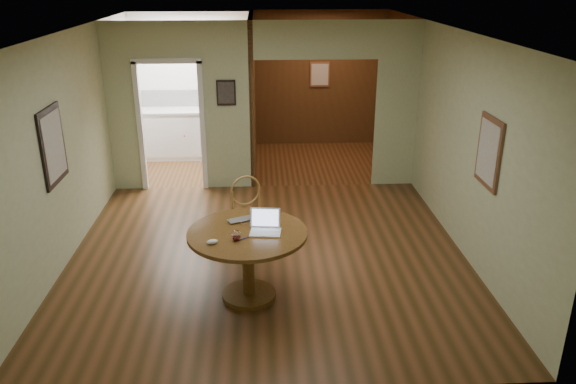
{
  "coord_description": "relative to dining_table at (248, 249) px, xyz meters",
  "views": [
    {
      "loc": [
        -0.07,
        -6.37,
        3.38
      ],
      "look_at": [
        0.24,
        -0.2,
        0.95
      ],
      "focal_mm": 35.0,
      "sensor_mm": 36.0,
      "label": 1
    }
  ],
  "objects": [
    {
      "name": "open_laptop",
      "position": [
        0.19,
        0.01,
        0.27
      ],
      "size": [
        0.35,
        0.31,
        0.23
      ],
      "rotation": [
        0.0,
        0.0,
        -0.12
      ],
      "color": "white",
      "rests_on": "dining_table"
    },
    {
      "name": "dining_table",
      "position": [
        0.0,
        0.0,
        0.0
      ],
      "size": [
        1.28,
        1.28,
        0.8
      ],
      "rotation": [
        0.0,
        0.0,
        -0.03
      ],
      "color": "brown",
      "rests_on": "ground"
    },
    {
      "name": "mouse",
      "position": [
        -0.35,
        -0.27,
        0.23
      ],
      "size": [
        0.13,
        0.1,
        0.05
      ],
      "primitive_type": "ellipsoid",
      "rotation": [
        0.0,
        0.0,
        0.32
      ],
      "color": "white",
      "rests_on": "dining_table"
    },
    {
      "name": "grocery_bag",
      "position": [
        -0.68,
        5.16,
        0.48
      ],
      "size": [
        0.29,
        0.26,
        0.27
      ],
      "primitive_type": "ellipsoid",
      "rotation": [
        0.0,
        0.0,
        -0.11
      ],
      "color": "beige",
      "rests_on": "kitchen_cabinet"
    },
    {
      "name": "closed_laptop",
      "position": [
        -0.05,
        0.24,
        0.22
      ],
      "size": [
        0.36,
        0.31,
        0.02
      ],
      "primitive_type": "imported",
      "rotation": [
        0.0,
        0.0,
        0.42
      ],
      "color": "#AEAFB3",
      "rests_on": "dining_table"
    },
    {
      "name": "room_shell",
      "position": [
        -0.24,
        4.06,
        0.69
      ],
      "size": [
        5.2,
        7.5,
        5.0
      ],
      "color": "white",
      "rests_on": "ground"
    },
    {
      "name": "floor",
      "position": [
        0.23,
        0.96,
        -0.59
      ],
      "size": [
        5.0,
        5.0,
        0.0
      ],
      "primitive_type": "plane",
      "color": "#412C12",
      "rests_on": "ground"
    },
    {
      "name": "wine_glass",
      "position": [
        -0.11,
        -0.2,
        0.26
      ],
      "size": [
        0.1,
        0.1,
        0.11
      ],
      "primitive_type": null,
      "color": "white",
      "rests_on": "dining_table"
    },
    {
      "name": "kitchen_cabinet",
      "position": [
        -1.12,
        5.16,
        -0.12
      ],
      "size": [
        2.06,
        0.6,
        0.94
      ],
      "color": "white",
      "rests_on": "ground"
    },
    {
      "name": "pen",
      "position": [
        -0.04,
        -0.19,
        0.21
      ],
      "size": [
        0.13,
        0.09,
        0.01
      ],
      "primitive_type": "cylinder",
      "rotation": [
        0.0,
        1.57,
        0.56
      ],
      "color": "navy",
      "rests_on": "dining_table"
    },
    {
      "name": "chair",
      "position": [
        -0.01,
        1.05,
        -0.02
      ],
      "size": [
        0.56,
        0.56,
        1.03
      ],
      "rotation": [
        0.0,
        0.0,
        0.34
      ],
      "color": "#AE7B3E",
      "rests_on": "ground"
    }
  ]
}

